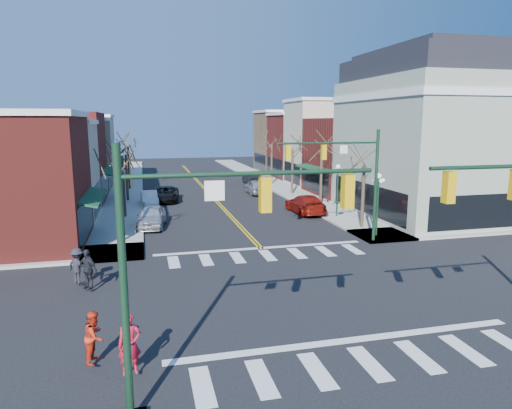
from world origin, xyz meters
TOP-DOWN VIEW (x-y plane):
  - ground at (0.00, 0.00)m, footprint 160.00×160.00m
  - sidewalk_left at (-8.75, 20.00)m, footprint 3.50×70.00m
  - sidewalk_right at (8.75, 20.00)m, footprint 3.50×70.00m
  - bldg_left_stucco_a at (-15.50, 19.50)m, footprint 10.00×7.00m
  - bldg_left_brick_b at (-15.50, 27.50)m, footprint 10.00×9.00m
  - bldg_left_tan at (-15.50, 35.75)m, footprint 10.00×7.50m
  - bldg_left_stucco_b at (-15.50, 43.50)m, footprint 10.00×8.00m
  - bldg_right_brick_a at (15.50, 25.75)m, footprint 10.00×8.50m
  - bldg_right_stucco at (15.50, 33.50)m, footprint 10.00×7.00m
  - bldg_right_brick_b at (15.50, 41.00)m, footprint 10.00×8.00m
  - bldg_right_tan at (15.50, 49.00)m, footprint 10.00×8.00m
  - victorian_corner at (16.50, 14.50)m, footprint 12.25×14.25m
  - traffic_mast_near_left at (-5.55, -7.40)m, footprint 6.60×0.28m
  - traffic_mast_far_right at (5.55, 7.40)m, footprint 6.60×0.28m
  - lamppost_corner at (8.20, 8.50)m, footprint 0.36×0.36m
  - lamppost_midblock at (8.20, 15.00)m, footprint 0.36×0.36m
  - tree_left_a at (-8.40, 11.00)m, footprint 0.24×0.24m
  - tree_left_b at (-8.40, 19.00)m, footprint 0.24×0.24m
  - tree_left_c at (-8.40, 27.00)m, footprint 0.24×0.24m
  - tree_left_d at (-8.40, 35.00)m, footprint 0.24×0.24m
  - tree_right_a at (8.40, 11.00)m, footprint 0.24×0.24m
  - tree_right_b at (8.40, 19.00)m, footprint 0.24×0.24m
  - tree_right_c at (8.40, 27.00)m, footprint 0.24×0.24m
  - tree_right_d at (8.40, 35.00)m, footprint 0.24×0.24m
  - car_left_near at (-6.40, 15.21)m, footprint 2.52×4.92m
  - car_left_mid at (-6.40, 24.25)m, footprint 1.67×4.14m
  - car_left_far at (-4.80, 26.11)m, footprint 2.89×5.39m
  - car_right_near at (6.40, 17.41)m, footprint 2.32×5.47m
  - car_right_mid at (4.80, 28.49)m, footprint 1.87×4.63m
  - car_right_far at (6.16, 36.16)m, footprint 1.85×4.79m
  - pedestrian_red_a at (-7.44, -5.21)m, footprint 0.76×0.57m
  - pedestrian_red_b at (-8.54, -4.20)m, footprint 0.83×0.96m
  - pedestrian_dark_a at (-9.48, 2.65)m, footprint 1.12×1.06m
  - pedestrian_dark_b at (-10.00, 3.43)m, footprint 1.27×1.20m

SIDE VIEW (x-z plane):
  - ground at x=0.00m, z-range 0.00..0.00m
  - sidewalk_left at x=-8.75m, z-range 0.00..0.15m
  - sidewalk_right at x=8.75m, z-range 0.00..0.15m
  - car_left_mid at x=-6.40m, z-range 0.00..1.34m
  - car_left_far at x=-4.80m, z-range 0.00..1.44m
  - car_right_far at x=6.16m, z-range 0.00..1.56m
  - car_right_near at x=6.40m, z-range 0.00..1.57m
  - car_right_mid at x=4.80m, z-range 0.00..1.57m
  - car_left_near at x=-6.40m, z-range 0.00..1.60m
  - pedestrian_red_b at x=-8.54m, z-range 0.15..1.84m
  - pedestrian_dark_b at x=-10.00m, z-range 0.15..1.88m
  - pedestrian_dark_a at x=-9.48m, z-range 0.15..2.01m
  - pedestrian_red_a at x=-7.44m, z-range 0.15..2.06m
  - tree_left_c at x=-8.40m, z-range 0.00..4.55m
  - tree_right_a at x=8.40m, z-range 0.00..4.62m
  - tree_left_a at x=-8.40m, z-range 0.00..4.76m
  - tree_right_c at x=8.40m, z-range 0.00..4.83m
  - tree_left_d at x=-8.40m, z-range 0.00..4.90m
  - tree_right_d at x=8.40m, z-range 0.00..4.97m
  - tree_left_b at x=-8.40m, z-range 0.00..5.04m
  - tree_right_b at x=8.40m, z-range 0.00..5.18m
  - lamppost_corner at x=8.20m, z-range 0.80..5.13m
  - lamppost_midblock at x=8.20m, z-range 0.80..5.13m
  - bldg_left_stucco_a at x=-15.50m, z-range 0.00..7.50m
  - bldg_left_tan at x=-15.50m, z-range 0.00..7.80m
  - bldg_right_brick_a at x=15.50m, z-range 0.00..8.00m
  - bldg_left_stucco_b at x=-15.50m, z-range 0.00..8.20m
  - bldg_left_brick_b at x=-15.50m, z-range 0.00..8.50m
  - bldg_right_brick_b at x=15.50m, z-range 0.00..8.50m
  - bldg_right_tan at x=15.50m, z-range 0.00..9.00m
  - traffic_mast_near_left at x=-5.55m, z-range 1.11..8.31m
  - traffic_mast_far_right at x=5.55m, z-range 1.11..8.31m
  - bldg_right_stucco at x=15.50m, z-range 0.00..10.00m
  - victorian_corner at x=16.50m, z-range 0.01..13.31m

